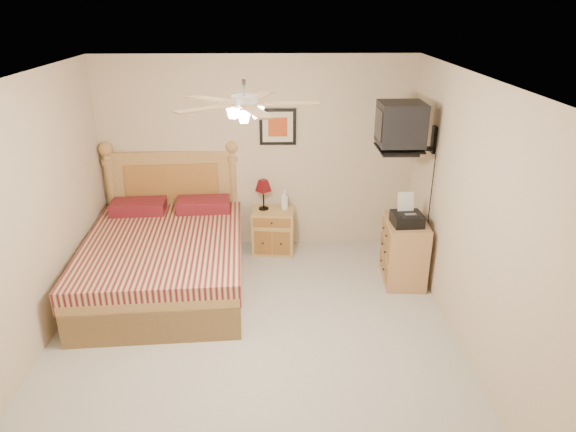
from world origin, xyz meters
name	(u,v)px	position (x,y,z in m)	size (l,w,h in m)	color
floor	(253,343)	(0.00, 0.00, 0.00)	(4.50, 4.50, 0.00)	#ADA69C
ceiling	(245,81)	(0.00, 0.00, 2.50)	(4.00, 4.50, 0.04)	white
wall_back	(257,155)	(0.00, 2.25, 1.25)	(4.00, 0.04, 2.50)	#C9B294
wall_front	(230,418)	(0.00, -2.25, 1.25)	(4.00, 0.04, 2.50)	#C9B294
wall_left	(20,229)	(-2.00, 0.00, 1.25)	(0.04, 4.50, 2.50)	#C9B294
wall_right	(475,224)	(2.00, 0.00, 1.25)	(0.04, 4.50, 2.50)	#C9B294
bed	(162,229)	(-1.04, 1.12, 0.73)	(1.71, 2.24, 1.45)	#9E7443
nightstand	(273,231)	(0.20, 2.00, 0.29)	(0.54, 0.40, 0.58)	#B98B45
table_lamp	(263,195)	(0.08, 2.05, 0.78)	(0.22, 0.22, 0.40)	#5C0D12
lotion_bottle	(285,200)	(0.35, 2.05, 0.71)	(0.10, 0.10, 0.26)	white
framed_picture	(278,127)	(0.27, 2.23, 1.62)	(0.46, 0.04, 0.46)	black
dresser	(404,251)	(1.73, 1.18, 0.38)	(0.45, 0.64, 0.76)	#A0723F
fax_machine	(408,210)	(1.70, 1.10, 0.93)	(0.33, 0.35, 0.35)	black
magazine_lower	(402,214)	(1.71, 1.36, 0.77)	(0.20, 0.27, 0.03)	#B6AA96
magazine_upper	(401,212)	(1.70, 1.39, 0.80)	(0.17, 0.23, 0.02)	tan
wall_tv	(414,127)	(1.75, 1.34, 1.81)	(0.56, 0.46, 0.58)	black
ceiling_fan	(244,104)	(0.00, -0.20, 2.36)	(1.14, 1.14, 0.28)	silver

